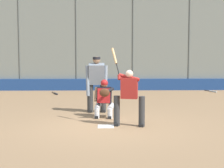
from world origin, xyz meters
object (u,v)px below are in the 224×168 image
umpire_home (97,82)px  spare_bat_third_base_side (55,93)px  batter_at_plate (129,96)px  spare_bat_near_backstop (105,98)px  catcher_behind_plate (104,98)px  spare_bat_by_padding (212,91)px

umpire_home → spare_bat_third_base_side: 5.35m
batter_at_plate → spare_bat_near_backstop: 5.41m
catcher_behind_plate → spare_bat_by_padding: bearing=-121.3°
umpire_home → spare_bat_near_backstop: bearing=-96.6°
spare_bat_by_padding → catcher_behind_plate: bearing=-66.5°
batter_at_plate → spare_bat_near_backstop: batter_at_plate is taller
umpire_home → spare_bat_near_backstop: size_ratio=2.54×
catcher_behind_plate → umpire_home: 1.01m
catcher_behind_plate → spare_bat_by_padding: size_ratio=1.57×
batter_at_plate → umpire_home: size_ratio=1.15×
umpire_home → catcher_behind_plate: bearing=103.3°
spare_bat_third_base_side → batter_at_plate: bearing=-1.0°
umpire_home → spare_bat_third_base_side: bearing=-69.6°
catcher_behind_plate → batter_at_plate: bearing=125.1°
catcher_behind_plate → spare_bat_by_padding: (-5.20, -6.51, -0.56)m
umpire_home → spare_bat_third_base_side: size_ratio=2.16×
batter_at_plate → spare_bat_by_padding: (-4.53, -7.76, -0.79)m
catcher_behind_plate → spare_bat_third_base_side: (2.21, -5.79, -0.56)m
spare_bat_third_base_side → catcher_behind_plate: bearing=-2.2°
batter_at_plate → umpire_home: batter_at_plate is taller
catcher_behind_plate → spare_bat_by_padding: 8.35m
catcher_behind_plate → spare_bat_near_backstop: bearing=-83.3°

